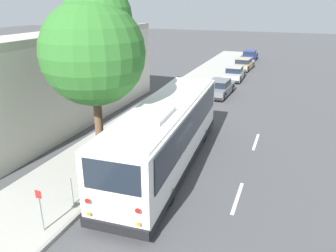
{
  "coord_description": "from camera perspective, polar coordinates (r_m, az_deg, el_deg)",
  "views": [
    {
      "loc": [
        -11.67,
        -4.77,
        7.31
      ],
      "look_at": [
        3.12,
        0.9,
        1.3
      ],
      "focal_mm": 35.0,
      "sensor_mm": 36.0,
      "label": 1
    }
  ],
  "objects": [
    {
      "name": "ground_plane",
      "position": [
        14.58,
        -1.12,
        -9.33
      ],
      "size": [
        160.0,
        160.0,
        0.0
      ],
      "primitive_type": "plane",
      "color": "#474749"
    },
    {
      "name": "sidewalk_slab",
      "position": [
        16.19,
        -13.75,
        -6.43
      ],
      "size": [
        80.0,
        3.78,
        0.15
      ],
      "primitive_type": "cube",
      "color": "#A3A099",
      "rests_on": "ground"
    },
    {
      "name": "curb_strip",
      "position": [
        15.24,
        -7.59,
        -7.77
      ],
      "size": [
        80.0,
        0.14,
        0.15
      ],
      "primitive_type": "cube",
      "color": "gray",
      "rests_on": "ground"
    },
    {
      "name": "shuttle_bus",
      "position": [
        15.1,
        -0.19,
        -0.84
      ],
      "size": [
        11.45,
        3.28,
        3.27
      ],
      "rotation": [
        0.0,
        0.0,
        0.06
      ],
      "color": "white",
      "rests_on": "ground"
    },
    {
      "name": "parked_sedan_gray",
      "position": [
        27.78,
        8.93,
        6.57
      ],
      "size": [
        4.53,
        1.91,
        1.31
      ],
      "rotation": [
        0.0,
        0.0,
        -0.04
      ],
      "color": "slate",
      "rests_on": "ground"
    },
    {
      "name": "parked_sedan_silver",
      "position": [
        33.87,
        11.48,
        8.95
      ],
      "size": [
        4.47,
        1.78,
        1.3
      ],
      "rotation": [
        0.0,
        0.0,
        0.02
      ],
      "color": "#A8AAAF",
      "rests_on": "ground"
    },
    {
      "name": "parked_sedan_tan",
      "position": [
        39.37,
        13.03,
        10.44
      ],
      "size": [
        4.71,
        2.04,
        1.28
      ],
      "rotation": [
        0.0,
        0.0,
        -0.06
      ],
      "color": "tan",
      "rests_on": "ground"
    },
    {
      "name": "parked_sedan_blue",
      "position": [
        45.79,
        14.01,
        11.77
      ],
      "size": [
        4.55,
        1.79,
        1.3
      ],
      "rotation": [
        0.0,
        0.0,
        -0.02
      ],
      "color": "navy",
      "rests_on": "ground"
    },
    {
      "name": "street_tree",
      "position": [
        14.12,
        -12.74,
        13.46
      ],
      "size": [
        4.33,
        4.33,
        8.01
      ],
      "color": "brown",
      "rests_on": "sidewalk_slab"
    },
    {
      "name": "sign_post_near",
      "position": [
        11.79,
        -21.29,
        -13.53
      ],
      "size": [
        0.06,
        0.22,
        1.54
      ],
      "color": "gray",
      "rests_on": "sidewalk_slab"
    },
    {
      "name": "sign_post_far",
      "position": [
        12.93,
        -16.41,
        -10.88
      ],
      "size": [
        0.06,
        0.06,
        1.12
      ],
      "color": "gray",
      "rests_on": "sidewalk_slab"
    },
    {
      "name": "fire_hydrant",
      "position": [
        22.47,
        1.34,
        3.28
      ],
      "size": [
        0.22,
        0.22,
        0.81
      ],
      "color": "red",
      "rests_on": "sidewalk_slab"
    },
    {
      "name": "building_backdrop",
      "position": [
        22.74,
        -19.4,
        7.83
      ],
      "size": [
        17.18,
        6.08,
        5.72
      ],
      "color": "beige",
      "rests_on": "ground"
    },
    {
      "name": "lane_stripe_mid",
      "position": [
        13.65,
        11.99,
        -12.12
      ],
      "size": [
        2.4,
        0.14,
        0.01
      ],
      "primitive_type": "cube",
      "color": "silver",
      "rests_on": "ground"
    },
    {
      "name": "lane_stripe_ahead",
      "position": [
        18.96,
        15.06,
        -2.65
      ],
      "size": [
        2.4,
        0.14,
        0.01
      ],
      "primitive_type": "cube",
      "color": "silver",
      "rests_on": "ground"
    }
  ]
}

